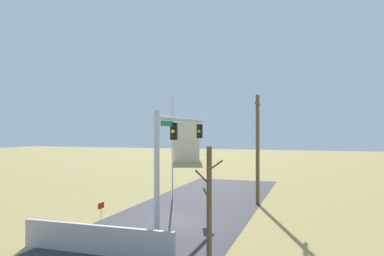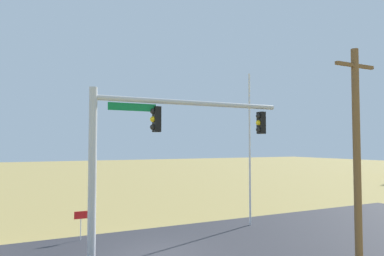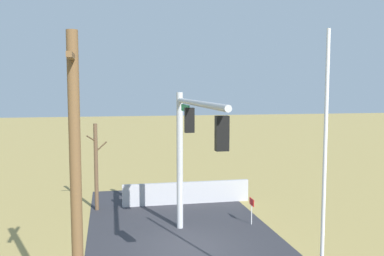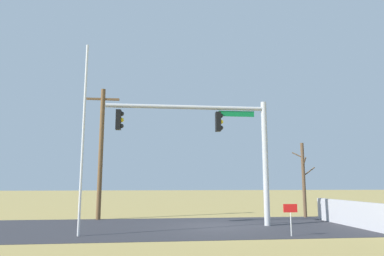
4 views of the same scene
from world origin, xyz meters
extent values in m
plane|color=#9E894C|center=(0.00, 0.00, 0.00)|extent=(160.00, 160.00, 0.00)
cube|color=#2D2D33|center=(-4.00, 0.00, 0.01)|extent=(28.00, 8.00, 0.01)
cylinder|color=#B2B5BA|center=(2.41, -0.04, 3.04)|extent=(0.28, 0.28, 6.07)
cylinder|color=#B2B5BA|center=(-1.50, 0.00, 5.72)|extent=(7.82, 0.27, 0.20)
cube|color=#0F7238|center=(1.01, -0.03, 5.44)|extent=(1.80, 0.05, 0.28)
cube|color=black|center=(0.07, -0.02, 5.02)|extent=(0.24, 0.36, 0.96)
sphere|color=black|center=(0.22, -0.02, 5.32)|extent=(0.22, 0.22, 0.22)
sphere|color=yellow|center=(0.22, -0.02, 5.02)|extent=(0.22, 0.22, 0.22)
sphere|color=black|center=(0.22, -0.02, 4.72)|extent=(0.22, 0.22, 0.22)
cube|color=black|center=(-4.78, 0.03, 5.02)|extent=(0.24, 0.36, 0.96)
sphere|color=black|center=(-4.63, 0.03, 5.32)|extent=(0.22, 0.22, 0.22)
sphere|color=yellow|center=(-4.63, 0.03, 5.02)|extent=(0.22, 0.22, 0.22)
sphere|color=black|center=(-4.63, 0.03, 4.72)|extent=(0.22, 0.22, 0.22)
cylinder|color=silver|center=(-5.92, -2.41, 3.87)|extent=(0.10, 0.10, 7.74)
cylinder|color=brown|center=(-6.07, 3.80, 3.76)|extent=(0.26, 0.26, 7.52)
cube|color=brown|center=(-6.07, 3.80, 6.92)|extent=(1.90, 0.12, 0.12)
cylinder|color=silver|center=(2.23, -3.34, 0.45)|extent=(0.04, 0.04, 0.90)
cube|color=red|center=(2.23, -3.34, 1.06)|extent=(0.56, 0.02, 0.32)
camera|label=1|loc=(19.53, 7.38, 5.05)|focal=34.70mm
camera|label=2|loc=(4.80, 12.39, 4.07)|focal=32.97mm
camera|label=3|loc=(-15.83, 3.08, 6.25)|focal=39.67mm
camera|label=4|loc=(-3.21, -16.60, 2.04)|focal=32.41mm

